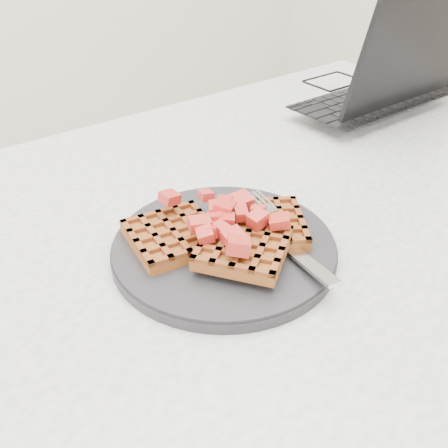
{
  "coord_description": "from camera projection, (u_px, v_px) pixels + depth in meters",
  "views": [
    {
      "loc": [
        -0.39,
        -0.4,
        1.1
      ],
      "look_at": [
        -0.11,
        -0.04,
        0.79
      ],
      "focal_mm": 40.0,
      "sensor_mm": 36.0,
      "label": 1
    }
  ],
  "objects": [
    {
      "name": "table",
      "position": [
        266.0,
        276.0,
        0.72
      ],
      "size": [
        1.2,
        0.8,
        0.75
      ],
      "color": "silver",
      "rests_on": "ground"
    },
    {
      "name": "plate",
      "position": [
        224.0,
        247.0,
        0.57
      ],
      "size": [
        0.26,
        0.26,
        0.02
      ],
      "primitive_type": "cylinder",
      "color": "black",
      "rests_on": "table"
    },
    {
      "name": "waffles",
      "position": [
        226.0,
        235.0,
        0.56
      ],
      "size": [
        0.21,
        0.19,
        0.03
      ],
      "color": "#934D1F",
      "rests_on": "plate"
    },
    {
      "name": "strawberry_pile",
      "position": [
        224.0,
        213.0,
        0.54
      ],
      "size": [
        0.15,
        0.15,
        0.02
      ],
      "primitive_type": null,
      "color": "maroon",
      "rests_on": "waffles"
    },
    {
      "name": "fork",
      "position": [
        281.0,
        237.0,
        0.56
      ],
      "size": [
        0.06,
        0.18,
        0.02
      ],
      "primitive_type": null,
      "rotation": [
        0.0,
        0.0,
        -0.19
      ],
      "color": "silver",
      "rests_on": "plate"
    },
    {
      "name": "laptop",
      "position": [
        369.0,
        86.0,
        0.94
      ],
      "size": [
        0.35,
        0.26,
        0.24
      ],
      "rotation": [
        0.0,
        0.0,
        3.13
      ],
      "color": "black",
      "rests_on": "table"
    }
  ]
}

